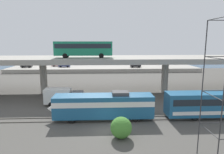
# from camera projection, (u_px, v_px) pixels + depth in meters

# --- Properties ---
(ground_plane) EXTENTS (260.00, 260.00, 0.00)m
(ground_plane) POSITION_uv_depth(u_px,v_px,m) (107.00, 131.00, 25.71)
(ground_plane) COLOR #4C4944
(rail_strip_near) EXTENTS (110.00, 0.12, 0.12)m
(rail_strip_near) POSITION_uv_depth(u_px,v_px,m) (107.00, 121.00, 28.91)
(rail_strip_near) COLOR #59544C
(rail_strip_near) RESTS_ON ground_plane
(rail_strip_far) EXTENTS (110.00, 0.12, 0.12)m
(rail_strip_far) POSITION_uv_depth(u_px,v_px,m) (107.00, 117.00, 30.35)
(rail_strip_far) COLOR #59544C
(rail_strip_far) RESTS_ON ground_plane
(train_locomotive) EXTENTS (15.37, 3.04, 4.18)m
(train_locomotive) POSITION_uv_depth(u_px,v_px,m) (99.00, 105.00, 29.20)
(train_locomotive) COLOR #1E5984
(train_locomotive) RESTS_ON ground_plane
(highway_overpass) EXTENTS (96.00, 12.62, 7.98)m
(highway_overpass) POSITION_uv_depth(u_px,v_px,m) (105.00, 60.00, 44.12)
(highway_overpass) COLOR #9E998E
(highway_overpass) RESTS_ON ground_plane
(transit_bus_on_overpass) EXTENTS (12.00, 2.68, 3.40)m
(transit_bus_on_overpass) POSITION_uv_depth(u_px,v_px,m) (83.00, 48.00, 41.96)
(transit_bus_on_overpass) COLOR #197A56
(transit_bus_on_overpass) RESTS_ON highway_overpass
(service_truck_east) EXTENTS (6.80, 2.46, 3.04)m
(service_truck_east) POSITION_uv_depth(u_px,v_px,m) (63.00, 96.00, 36.04)
(service_truck_east) COLOR #515459
(service_truck_east) RESTS_ON ground_plane
(pier_parking_lot) EXTENTS (73.53, 13.30, 1.45)m
(pier_parking_lot) POSITION_uv_depth(u_px,v_px,m) (104.00, 69.00, 79.68)
(pier_parking_lot) COLOR #9E998E
(pier_parking_lot) RESTS_ON ground_plane
(parked_car_0) EXTENTS (4.11, 1.94, 1.50)m
(parked_car_0) POSITION_uv_depth(u_px,v_px,m) (136.00, 65.00, 77.78)
(parked_car_0) COLOR black
(parked_car_0) RESTS_ON pier_parking_lot
(parked_car_1) EXTENTS (4.40, 1.99, 1.50)m
(parked_car_1) POSITION_uv_depth(u_px,v_px,m) (64.00, 65.00, 78.76)
(parked_car_1) COLOR navy
(parked_car_1) RESTS_ON pier_parking_lot
(parked_car_2) EXTENTS (4.09, 1.93, 1.50)m
(parked_car_2) POSITION_uv_depth(u_px,v_px,m) (26.00, 66.00, 77.43)
(parked_car_2) COLOR black
(parked_car_2) RESTS_ON pier_parking_lot
(parked_car_3) EXTENTS (4.33, 1.84, 1.50)m
(parked_car_3) POSITION_uv_depth(u_px,v_px,m) (57.00, 64.00, 81.65)
(parked_car_3) COLOR maroon
(parked_car_3) RESTS_ON pier_parking_lot
(harbor_water) EXTENTS (140.00, 36.00, 0.01)m
(harbor_water) POSITION_uv_depth(u_px,v_px,m) (104.00, 64.00, 102.43)
(harbor_water) COLOR navy
(harbor_water) RESTS_ON ground_plane
(shrub_right) EXTENTS (2.57, 2.57, 2.57)m
(shrub_right) POSITION_uv_depth(u_px,v_px,m) (121.00, 128.00, 23.66)
(shrub_right) COLOR #428130
(shrub_right) RESTS_ON ground_plane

